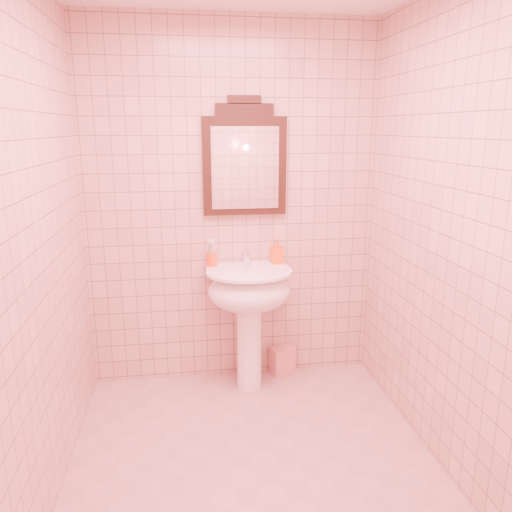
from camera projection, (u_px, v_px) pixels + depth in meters
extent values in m
plane|color=tan|center=(255.00, 468.00, 2.70)|extent=(2.20, 2.20, 0.00)
cube|color=#CEA28F|center=(232.00, 208.00, 3.44)|extent=(2.00, 0.02, 2.50)
cylinder|color=white|center=(249.00, 341.00, 3.47)|extent=(0.17, 0.17, 0.70)
ellipsoid|color=white|center=(249.00, 291.00, 3.36)|extent=(0.56, 0.46, 0.28)
cube|color=white|center=(246.00, 268.00, 3.49)|extent=(0.56, 0.15, 0.05)
cylinder|color=white|center=(249.00, 272.00, 3.32)|extent=(0.58, 0.58, 0.02)
cylinder|color=white|center=(246.00, 258.00, 3.47)|extent=(0.04, 0.04, 0.09)
cylinder|color=white|center=(247.00, 255.00, 3.41)|extent=(0.02, 0.10, 0.02)
cylinder|color=white|center=(248.00, 260.00, 3.36)|extent=(0.02, 0.02, 0.04)
cube|color=white|center=(246.00, 250.00, 3.46)|extent=(0.02, 0.07, 0.01)
cube|color=black|center=(245.00, 166.00, 3.36)|extent=(0.56, 0.05, 0.65)
cube|color=black|center=(244.00, 110.00, 3.27)|extent=(0.38, 0.05, 0.08)
cube|color=black|center=(244.00, 100.00, 3.25)|extent=(0.22, 0.05, 0.05)
cube|color=white|center=(245.00, 168.00, 3.33)|extent=(0.45, 0.01, 0.54)
cylinder|color=#E24313|center=(212.00, 260.00, 3.43)|extent=(0.07, 0.07, 0.09)
cylinder|color=silver|center=(214.00, 254.00, 3.42)|extent=(0.01, 0.01, 0.17)
cylinder|color=#338CD8|center=(212.00, 254.00, 3.44)|extent=(0.01, 0.01, 0.17)
cylinder|color=#E5334C|center=(210.00, 254.00, 3.43)|extent=(0.01, 0.01, 0.17)
cylinder|color=#3FBF59|center=(210.00, 255.00, 3.41)|extent=(0.01, 0.01, 0.17)
cylinder|color=#D8CC4C|center=(212.00, 255.00, 3.41)|extent=(0.01, 0.01, 0.17)
imported|color=#E95513|center=(277.00, 252.00, 3.48)|extent=(0.09, 0.09, 0.17)
cube|color=#F0A98D|center=(282.00, 360.00, 3.72)|extent=(0.20, 0.16, 0.21)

